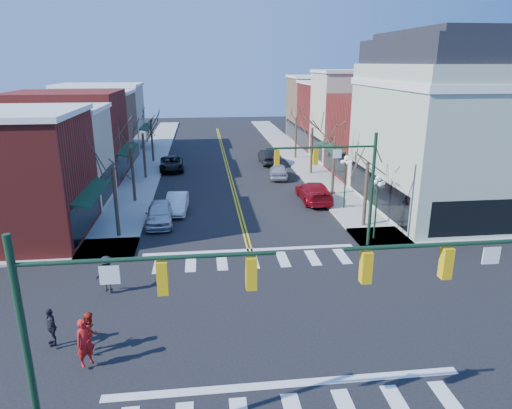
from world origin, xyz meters
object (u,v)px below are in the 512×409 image
object	(u,v)px
car_right_near	(314,192)
car_left_near	(160,213)
car_left_mid	(177,203)
lamppost_corner	(377,197)
victorian_corner	(457,124)
car_left_far	(172,164)
car_right_far	(269,156)
pedestrian_red_a	(85,342)
car_right_mid	(279,171)
lamppost_midblock	(346,173)
pedestrian_red_b	(90,331)
pedestrian_dark_b	(107,274)
pedestrian_dark_a	(51,327)

from	to	relation	value
car_right_near	car_left_near	bearing A→B (deg)	18.63
car_left_mid	car_right_near	size ratio (longest dim) A/B	0.77
car_left_mid	car_right_near	xyz separation A→B (m)	(11.20, 1.52, 0.10)
lamppost_corner	victorian_corner	bearing A→B (deg)	35.86
car_left_far	car_right_far	distance (m)	11.03
pedestrian_red_a	car_left_far	bearing A→B (deg)	46.14
car_left_mid	car_right_mid	xyz separation A→B (m)	(9.60, 9.76, 0.03)
car_right_far	lamppost_midblock	bearing A→B (deg)	99.26
victorian_corner	car_left_near	world-z (taller)	victorian_corner
lamppost_midblock	pedestrian_red_b	world-z (taller)	lamppost_midblock
car_left_near	car_left_mid	xyz separation A→B (m)	(1.09, 2.63, -0.09)
lamppost_corner	lamppost_midblock	world-z (taller)	same
lamppost_corner	pedestrian_red_a	distance (m)	19.26
car_left_mid	car_right_near	bearing A→B (deg)	10.64
car_right_near	pedestrian_dark_b	bearing A→B (deg)	45.65
car_left_mid	pedestrian_dark_a	distance (m)	17.76
car_left_mid	victorian_corner	bearing A→B (deg)	-1.09
pedestrian_dark_b	lamppost_corner	bearing A→B (deg)	-155.49
car_right_near	pedestrian_red_a	distance (m)	24.48
lamppost_midblock	pedestrian_dark_b	distance (m)	19.84
lamppost_midblock	car_left_far	distance (m)	21.17
victorian_corner	lamppost_midblock	world-z (taller)	victorian_corner
car_left_far	pedestrian_dark_b	distance (m)	27.40
victorian_corner	lamppost_midblock	bearing A→B (deg)	176.55
victorian_corner	car_left_near	distance (m)	23.18
car_right_near	pedestrian_red_b	distance (m)	23.68
car_right_mid	pedestrian_dark_a	distance (m)	30.33
victorian_corner	pedestrian_dark_a	xyz separation A→B (m)	(-25.49, -15.77, -5.70)
car_left_far	pedestrian_red_a	bearing A→B (deg)	-95.16
car_left_near	car_right_near	distance (m)	12.98
car_left_near	car_right_near	bearing A→B (deg)	17.27
pedestrian_red_b	car_right_near	bearing A→B (deg)	-38.73
lamppost_midblock	car_left_near	world-z (taller)	lamppost_midblock
pedestrian_dark_a	pedestrian_dark_b	distance (m)	4.65
car_right_mid	car_right_far	xyz separation A→B (m)	(0.00, 6.84, 0.11)
lamppost_midblock	pedestrian_dark_a	xyz separation A→B (m)	(-17.19, -16.27, -2.01)
car_right_near	pedestrian_red_b	bearing A→B (deg)	54.47
lamppost_midblock	pedestrian_red_a	xyz separation A→B (m)	(-15.50, -17.78, -1.86)
car_left_near	car_right_mid	world-z (taller)	car_left_near
lamppost_corner	pedestrian_red_a	bearing A→B (deg)	-143.95
lamppost_midblock	car_left_mid	size ratio (longest dim) A/B	1.00
car_left_mid	car_right_far	world-z (taller)	car_right_far
car_right_mid	pedestrian_red_b	bearing A→B (deg)	74.06
victorian_corner	pedestrian_red_b	bearing A→B (deg)	-145.70
lamppost_midblock	pedestrian_red_b	xyz separation A→B (m)	(-15.55, -16.77, -2.00)
car_left_near	pedestrian_dark_b	xyz separation A→B (m)	(-1.71, -10.19, 0.27)
car_left_mid	pedestrian_red_a	world-z (taller)	pedestrian_red_a
pedestrian_dark_b	car_right_far	bearing A→B (deg)	-107.00
lamppost_corner	car_left_far	world-z (taller)	lamppost_corner
pedestrian_red_b	pedestrian_dark_b	world-z (taller)	pedestrian_dark_b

